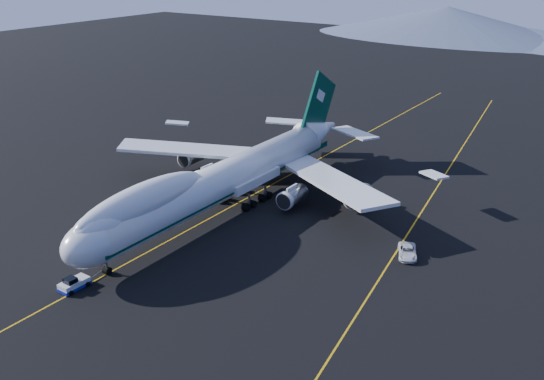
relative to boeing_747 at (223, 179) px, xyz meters
The scene contains 6 objects.
ground 5.81m from the boeing_747, 90.00° to the right, with size 500.00×500.00×0.00m, color black.
taxiway_line_main 5.80m from the boeing_747, 90.00° to the right, with size 0.25×220.00×0.01m, color #CD990C.
taxiway_line_side 32.14m from the boeing_747, 18.38° to the left, with size 0.25×200.00×0.01m, color #CD990C.
boeing_747 is the anchor object (origin of this frame).
pushback_tug 32.10m from the boeing_747, 91.26° to the right, with size 2.47×4.20×1.81m.
service_van 33.39m from the boeing_747, ahead, with size 2.59×5.62×1.56m, color silver.
Camera 1 is at (60.77, -75.37, 42.70)m, focal length 40.00 mm.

